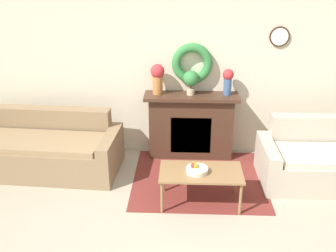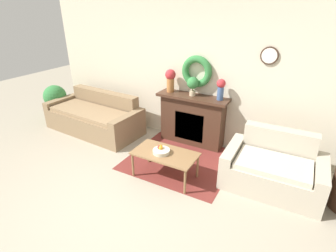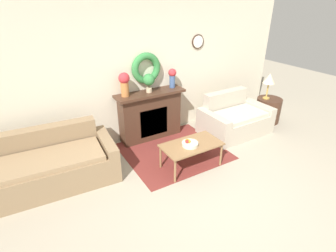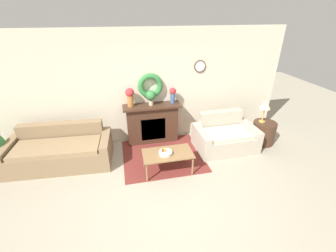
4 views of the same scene
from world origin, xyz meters
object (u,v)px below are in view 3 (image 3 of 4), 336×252
Objects in this scene: table_lamp at (269,79)px; coffee_table at (191,146)px; side_table_by_loveseat at (268,110)px; potted_plant_on_mantel at (149,81)px; fireplace at (150,115)px; fruit_bowl at (190,143)px; vase_on_mantel_left at (124,83)px; vase_on_mantel_right at (172,77)px; couch_left at (44,167)px; loveseat_right at (234,119)px.

coffee_table is at bearing -165.51° from table_lamp.
table_lamp is at bearing 141.34° from side_table_by_loveseat.
side_table_by_loveseat is 1.57× the size of potted_plant_on_mantel.
fireplace is 1.37× the size of coffee_table.
fireplace reaches higher than coffee_table.
table_lamp is (2.57, 0.67, 0.53)m from fruit_bowl.
vase_on_mantel_left reaches higher than fruit_bowl.
coffee_table is at bearing 21.53° from fruit_bowl.
fireplace is at bearing 92.28° from fruit_bowl.
fruit_bowl is 1.58m from vase_on_mantel_right.
fireplace is at bearing 17.30° from couch_left.
coffee_table is 1.52m from potted_plant_on_mantel.
table_lamp is at bearing 14.49° from coffee_table.
fireplace is 0.63× the size of couch_left.
coffee_table is 2.81× the size of potted_plant_on_mantel.
coffee_table is at bearing -84.45° from potted_plant_on_mantel.
couch_left is 2.34m from coffee_table.
vase_on_mantel_right reaches higher than fireplace.
side_table_by_loveseat is at bearing 13.15° from fruit_bowl.
vase_on_mantel_right is (1.01, 0.00, -0.03)m from vase_on_mantel_left.
table_lamp reaches higher than couch_left.
table_lamp is 1.60× the size of potted_plant_on_mantel.
vase_on_mantel_left is at bearing 179.35° from fireplace.
side_table_by_loveseat is at bearing -14.48° from fireplace.
vase_on_mantel_left is (-0.61, 1.30, 0.85)m from coffee_table.
fireplace reaches higher than loveseat_right.
table_lamp is at bearing 2.30° from loveseat_right.
vase_on_mantel_right reaches higher than fruit_bowl.
fruit_bowl is at bearing -166.85° from side_table_by_loveseat.
coffee_table is 0.10m from fruit_bowl.
couch_left is 3.88× the size of side_table_by_loveseat.
table_lamp is at bearing 2.04° from couch_left.
vase_on_mantel_left reaches higher than table_lamp.
coffee_table is 2.28× the size of vase_on_mantel_left.
side_table_by_loveseat is at bearing -38.66° from table_lamp.
vase_on_mantel_left is (-3.12, 0.65, 0.24)m from table_lamp.
fireplace is at bearing 165.52° from side_table_by_loveseat.
fireplace is 5.11× the size of fruit_bowl.
coffee_table is 2.64× the size of vase_on_mantel_right.
potted_plant_on_mantel is (-2.71, 0.68, 0.94)m from side_table_by_loveseat.
vase_on_mantel_left is (-3.19, 0.70, 0.97)m from side_table_by_loveseat.
table_lamp is 3.20m from vase_on_mantel_left.
loveseat_right is 2.02m from potted_plant_on_mantel.
vase_on_mantel_left reaches higher than fireplace.
vase_on_mantel_left is 1.23× the size of potted_plant_on_mantel.
table_lamp is (2.52, 0.65, 0.61)m from coffee_table.
vase_on_mantel_right is at bearing 147.90° from loveseat_right.
fruit_bowl is 1.62m from vase_on_mantel_left.
vase_on_mantel_left is at bearing 21.50° from couch_left.
loveseat_right is at bearing -31.52° from vase_on_mantel_right.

